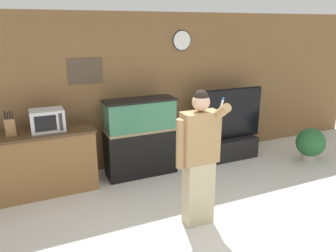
{
  "coord_description": "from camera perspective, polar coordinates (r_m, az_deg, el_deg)",
  "views": [
    {
      "loc": [
        -1.74,
        -2.39,
        2.39
      ],
      "look_at": [
        0.04,
        1.56,
        1.05
      ],
      "focal_mm": 35.0,
      "sensor_mm": 36.0,
      "label": 1
    }
  ],
  "objects": [
    {
      "name": "wall_back_paneled",
      "position": [
        5.61,
        -5.72,
        5.94
      ],
      "size": [
        10.0,
        0.08,
        2.6
      ],
      "color": "brown",
      "rests_on": "ground_plane"
    },
    {
      "name": "counter_island",
      "position": [
        5.13,
        -20.91,
        -5.95
      ],
      "size": [
        1.51,
        0.56,
        0.94
      ],
      "color": "brown",
      "rests_on": "ground_plane"
    },
    {
      "name": "microwave",
      "position": [
        4.95,
        -20.27,
        0.96
      ],
      "size": [
        0.46,
        0.33,
        0.31
      ],
      "color": "silver",
      "rests_on": "counter_island"
    },
    {
      "name": "knife_block",
      "position": [
        4.94,
        -25.8,
        -0.1
      ],
      "size": [
        0.13,
        0.09,
        0.34
      ],
      "color": "olive",
      "rests_on": "counter_island"
    },
    {
      "name": "aquarium_on_stand",
      "position": [
        5.34,
        -4.82,
        -2.01
      ],
      "size": [
        1.14,
        0.43,
        1.27
      ],
      "color": "black",
      "rests_on": "ground_plane"
    },
    {
      "name": "tv_on_stand",
      "position": [
        6.12,
        10.23,
        -2.25
      ],
      "size": [
        1.39,
        0.4,
        1.31
      ],
      "color": "black",
      "rests_on": "ground_plane"
    },
    {
      "name": "person_standing",
      "position": [
        3.93,
        5.37,
        -5.45
      ],
      "size": [
        0.53,
        0.4,
        1.7
      ],
      "color": "#BCAD89",
      "rests_on": "ground_plane"
    },
    {
      "name": "potted_plant",
      "position": [
        6.45,
        23.56,
        -2.78
      ],
      "size": [
        0.51,
        0.51,
        0.62
      ],
      "color": "#B2A899",
      "rests_on": "ground_plane"
    }
  ]
}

